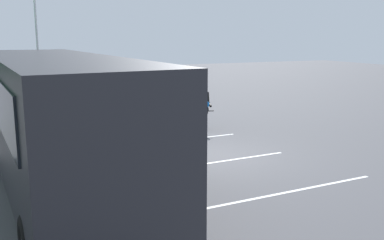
{
  "coord_description": "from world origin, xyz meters",
  "views": [
    {
      "loc": [
        -11.61,
        6.01,
        3.71
      ],
      "look_at": [
        0.5,
        0.4,
        1.1
      ],
      "focal_mm": 40.6,
      "sensor_mm": 36.0,
      "label": 1
    }
  ],
  "objects_px": {
    "spectator_left": "(164,135)",
    "spectator_centre": "(152,130)",
    "tour_bus": "(57,125)",
    "stunt_motorcycle": "(203,103)",
    "spectator_far_left": "(175,144)",
    "flagpole": "(38,59)",
    "parked_motorcycle_silver": "(160,174)"
  },
  "relations": [
    {
      "from": "spectator_far_left",
      "to": "flagpole",
      "type": "distance_m",
      "value": 7.56
    },
    {
      "from": "flagpole",
      "to": "tour_bus",
      "type": "bearing_deg",
      "value": 177.34
    },
    {
      "from": "spectator_far_left",
      "to": "flagpole",
      "type": "relative_size",
      "value": 0.29
    },
    {
      "from": "spectator_left",
      "to": "spectator_centre",
      "type": "distance_m",
      "value": 0.9
    },
    {
      "from": "spectator_far_left",
      "to": "parked_motorcycle_silver",
      "type": "xyz_separation_m",
      "value": [
        -0.64,
        0.65,
        -0.52
      ]
    },
    {
      "from": "tour_bus",
      "to": "spectator_centre",
      "type": "relative_size",
      "value": 5.86
    },
    {
      "from": "spectator_far_left",
      "to": "parked_motorcycle_silver",
      "type": "distance_m",
      "value": 1.05
    },
    {
      "from": "spectator_far_left",
      "to": "spectator_left",
      "type": "distance_m",
      "value": 0.91
    },
    {
      "from": "spectator_far_left",
      "to": "spectator_left",
      "type": "relative_size",
      "value": 0.98
    },
    {
      "from": "tour_bus",
      "to": "spectator_centre",
      "type": "height_order",
      "value": "tour_bus"
    },
    {
      "from": "tour_bus",
      "to": "flagpole",
      "type": "xyz_separation_m",
      "value": [
        6.46,
        -0.3,
        1.23
      ]
    },
    {
      "from": "spectator_centre",
      "to": "stunt_motorcycle",
      "type": "height_order",
      "value": "stunt_motorcycle"
    },
    {
      "from": "stunt_motorcycle",
      "to": "parked_motorcycle_silver",
      "type": "bearing_deg",
      "value": 145.97
    },
    {
      "from": "spectator_left",
      "to": "stunt_motorcycle",
      "type": "height_order",
      "value": "stunt_motorcycle"
    },
    {
      "from": "tour_bus",
      "to": "spectator_centre",
      "type": "xyz_separation_m",
      "value": [
        1.37,
        -2.84,
        -0.65
      ]
    },
    {
      "from": "spectator_far_left",
      "to": "stunt_motorcycle",
      "type": "relative_size",
      "value": 0.88
    },
    {
      "from": "spectator_left",
      "to": "parked_motorcycle_silver",
      "type": "bearing_deg",
      "value": 155.84
    },
    {
      "from": "spectator_centre",
      "to": "flagpole",
      "type": "height_order",
      "value": "flagpole"
    },
    {
      "from": "spectator_far_left",
      "to": "spectator_left",
      "type": "bearing_deg",
      "value": -3.06
    },
    {
      "from": "tour_bus",
      "to": "stunt_motorcycle",
      "type": "relative_size",
      "value": 5.09
    },
    {
      "from": "stunt_motorcycle",
      "to": "flagpole",
      "type": "distance_m",
      "value": 6.46
    },
    {
      "from": "stunt_motorcycle",
      "to": "spectator_far_left",
      "type": "bearing_deg",
      "value": 147.5
    },
    {
      "from": "parked_motorcycle_silver",
      "to": "flagpole",
      "type": "bearing_deg",
      "value": 13.76
    },
    {
      "from": "tour_bus",
      "to": "spectator_far_left",
      "type": "distance_m",
      "value": 2.9
    },
    {
      "from": "spectator_left",
      "to": "spectator_centre",
      "type": "xyz_separation_m",
      "value": [
        0.9,
        0.0,
        -0.04
      ]
    },
    {
      "from": "spectator_left",
      "to": "tour_bus",
      "type": "bearing_deg",
      "value": 99.48
    },
    {
      "from": "stunt_motorcycle",
      "to": "spectator_centre",
      "type": "bearing_deg",
      "value": 137.11
    },
    {
      "from": "tour_bus",
      "to": "flagpole",
      "type": "distance_m",
      "value": 6.58
    },
    {
      "from": "tour_bus",
      "to": "spectator_left",
      "type": "distance_m",
      "value": 2.94
    },
    {
      "from": "parked_motorcycle_silver",
      "to": "stunt_motorcycle",
      "type": "distance_m",
      "value": 7.53
    },
    {
      "from": "spectator_left",
      "to": "spectator_centre",
      "type": "relative_size",
      "value": 1.04
    },
    {
      "from": "spectator_centre",
      "to": "parked_motorcycle_silver",
      "type": "height_order",
      "value": "spectator_centre"
    }
  ]
}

